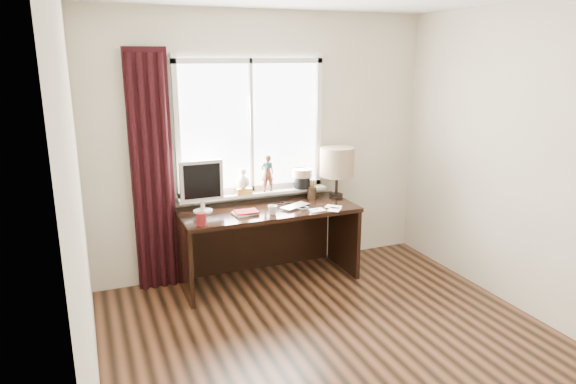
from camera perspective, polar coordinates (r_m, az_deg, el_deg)
name	(u,v)px	position (r m, az deg, el deg)	size (l,w,h in m)	color
floor	(359,366)	(3.95, 7.93, -18.61)	(3.50, 4.00, 0.00)	brown
wall_back	(265,145)	(5.19, -2.61, 5.24)	(3.50, 2.60, 0.00)	beige
wall_left	(81,224)	(2.96, -22.00, -3.35)	(4.00, 2.60, 0.00)	beige
wall_right	(561,171)	(4.54, 28.08, 2.09)	(4.00, 2.60, 0.00)	beige
laptop	(295,206)	(4.95, 0.81, -1.61)	(0.30, 0.19, 0.02)	silver
mug	(273,210)	(4.74, -1.72, -1.96)	(0.09, 0.08, 0.09)	white
red_cup	(201,219)	(4.50, -9.60, -2.97)	(0.09, 0.09, 0.11)	maroon
window	(254,146)	(5.10, -3.82, 5.17)	(1.52, 0.23, 1.40)	white
curtain	(152,174)	(4.88, -14.84, 1.92)	(0.38, 0.09, 2.25)	black
desk	(265,229)	(5.10, -2.54, -4.14)	(1.70, 0.70, 0.75)	black
monitor	(202,183)	(4.82, -9.56, 0.98)	(0.40, 0.18, 0.49)	beige
notebook_stack	(246,213)	(4.76, -4.73, -2.29)	(0.24, 0.19, 0.03)	beige
brush_holder	(312,193)	(5.26, 2.66, -0.07)	(0.09, 0.09, 0.25)	black
icon_frame	(312,189)	(5.39, 2.69, 0.33)	(0.10, 0.04, 0.13)	gold
table_lamp	(337,162)	(5.28, 5.47, 3.29)	(0.35, 0.35, 0.52)	black
loose_papers	(328,209)	(4.93, 4.49, -1.86)	(0.36, 0.27, 0.00)	white
desk_cables	(296,206)	(5.01, 0.94, -1.53)	(0.33, 0.42, 0.01)	black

